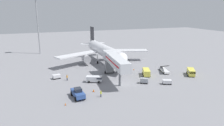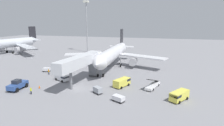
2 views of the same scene
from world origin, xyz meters
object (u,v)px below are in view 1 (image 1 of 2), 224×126
at_px(baggage_cart_rear_right, 167,82).
at_px(service_van_outer_left, 95,79).
at_px(ground_crew_worker_midground, 101,94).
at_px(jet_bridge, 114,61).
at_px(baggage_cart_near_right, 57,76).
at_px(apron_light_mast, 37,14).
at_px(safety_cone_charlie, 94,90).
at_px(service_van_outer_right, 191,72).
at_px(baggage_cart_near_center, 144,81).
at_px(ground_crew_worker_foreground, 67,77).
at_px(safety_cone_alpha, 65,104).
at_px(safety_cone_bravo, 134,69).
at_px(belt_loader_truck, 164,70).
at_px(pushback_tug, 78,93).
at_px(airplane_at_gate, 104,51).
at_px(service_van_far_right, 146,72).

bearing_deg(baggage_cart_rear_right, service_van_outer_left, 154.12).
bearing_deg(ground_crew_worker_midground, jet_bridge, 54.53).
distance_m(service_van_outer_left, baggage_cart_near_right, 12.41).
bearing_deg(apron_light_mast, safety_cone_charlie, -78.78).
relative_size(ground_crew_worker_midground, apron_light_mast, 0.06).
relative_size(service_van_outer_right, baggage_cart_near_center, 2.05).
height_order(ground_crew_worker_foreground, safety_cone_alpha, ground_crew_worker_foreground).
height_order(jet_bridge, ground_crew_worker_foreground, jet_bridge).
bearing_deg(safety_cone_charlie, ground_crew_worker_midground, -78.97).
relative_size(baggage_cart_near_right, safety_cone_alpha, 4.46).
relative_size(safety_cone_bravo, apron_light_mast, 0.02).
distance_m(belt_loader_truck, baggage_cart_rear_right, 12.23).
xyz_separation_m(service_van_outer_right, safety_cone_charlie, (-33.42, -1.92, -0.81)).
xyz_separation_m(ground_crew_worker_midground, safety_cone_bravo, (18.03, 17.92, -0.61)).
relative_size(service_van_outer_left, baggage_cart_near_right, 2.04).
height_order(safety_cone_alpha, safety_cone_charlie, safety_cone_charlie).
distance_m(jet_bridge, pushback_tug, 16.93).
relative_size(airplane_at_gate, safety_cone_alpha, 70.77).
height_order(belt_loader_truck, service_van_far_right, belt_loader_truck).
bearing_deg(service_van_outer_right, ground_crew_worker_foreground, 166.23).
bearing_deg(baggage_cart_near_center, service_van_outer_left, 154.70).
bearing_deg(baggage_cart_near_center, apron_light_mast, 115.82).
distance_m(service_van_far_right, ground_crew_worker_foreground, 25.21).
xyz_separation_m(jet_bridge, safety_cone_bravo, (10.07, 6.76, -5.52)).
relative_size(jet_bridge, baggage_cart_near_right, 7.93).
distance_m(service_van_outer_right, baggage_cart_near_right, 42.99).
bearing_deg(service_van_outer_right, pushback_tug, -173.83).
bearing_deg(safety_cone_alpha, apron_light_mast, 92.77).
distance_m(safety_cone_alpha, safety_cone_charlie, 9.64).
xyz_separation_m(service_van_outer_left, baggage_cart_near_right, (-10.15, 7.13, -0.30)).
relative_size(belt_loader_truck, service_van_outer_left, 1.38).
height_order(pushback_tug, safety_cone_bravo, pushback_tug).
bearing_deg(ground_crew_worker_midground, safety_cone_charlie, 101.03).
height_order(belt_loader_truck, ground_crew_worker_midground, belt_loader_truck).
xyz_separation_m(service_van_outer_right, safety_cone_bravo, (-14.63, 12.10, -0.88)).
relative_size(service_van_outer_right, baggage_cart_near_right, 2.15).
bearing_deg(jet_bridge, pushback_tug, -144.56).
bearing_deg(service_van_outer_right, baggage_cart_near_right, 163.53).
height_order(airplane_at_gate, apron_light_mast, apron_light_mast).
distance_m(service_van_outer_left, safety_cone_bravo, 17.90).
relative_size(pushback_tug, safety_cone_bravo, 9.17).
height_order(service_van_outer_right, apron_light_mast, apron_light_mast).
relative_size(service_van_outer_left, service_van_outer_right, 0.95).
distance_m(pushback_tug, baggage_cart_near_right, 16.62).
relative_size(belt_loader_truck, safety_cone_alpha, 12.54).
relative_size(jet_bridge, safety_cone_alpha, 35.38).
height_order(service_van_outer_left, apron_light_mast, apron_light_mast).
xyz_separation_m(service_van_far_right, ground_crew_worker_foreground, (-24.86, 4.17, -0.20)).
xyz_separation_m(pushback_tug, baggage_cart_rear_right, (25.76, 0.01, -0.45)).
relative_size(service_van_far_right, safety_cone_bravo, 8.87).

